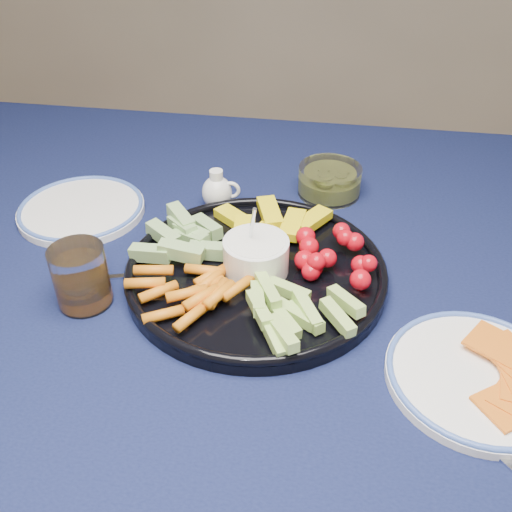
# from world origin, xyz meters

# --- Properties ---
(dining_table) EXTENTS (1.67, 1.07, 0.75)m
(dining_table) POSITION_xyz_m (0.00, 0.00, 0.66)
(dining_table) COLOR #462F17
(dining_table) RESTS_ON ground
(crudite_platter) EXTENTS (0.40, 0.40, 0.13)m
(crudite_platter) POSITION_xyz_m (0.03, -0.08, 0.77)
(crudite_platter) COLOR black
(crudite_platter) RESTS_ON dining_table
(creamer_pitcher) EXTENTS (0.07, 0.06, 0.08)m
(creamer_pitcher) POSITION_xyz_m (-0.07, 0.12, 0.78)
(creamer_pitcher) COLOR white
(creamer_pitcher) RESTS_ON dining_table
(pickle_bowl) EXTENTS (0.12, 0.12, 0.06)m
(pickle_bowl) POSITION_xyz_m (0.13, 0.20, 0.77)
(pickle_bowl) COLOR white
(pickle_bowl) RESTS_ON dining_table
(cheese_plate) EXTENTS (0.23, 0.23, 0.03)m
(cheese_plate) POSITION_xyz_m (0.34, -0.24, 0.76)
(cheese_plate) COLOR white
(cheese_plate) RESTS_ON dining_table
(juice_tumbler) EXTENTS (0.08, 0.08, 0.09)m
(juice_tumbler) POSITION_xyz_m (-0.21, -0.17, 0.79)
(juice_tumbler) COLOR white
(juice_tumbler) RESTS_ON dining_table
(fork_left) EXTENTS (0.16, 0.06, 0.00)m
(fork_left) POSITION_xyz_m (-0.16, -0.10, 0.75)
(fork_left) COLOR silver
(fork_left) RESTS_ON dining_table
(fork_right) EXTENTS (0.12, 0.14, 0.00)m
(fork_right) POSITION_xyz_m (0.36, -0.35, 0.75)
(fork_right) COLOR silver
(fork_right) RESTS_ON dining_table
(side_plate_extra) EXTENTS (0.23, 0.23, 0.02)m
(side_plate_extra) POSITION_xyz_m (-0.31, 0.06, 0.76)
(side_plate_extra) COLOR white
(side_plate_extra) RESTS_ON dining_table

